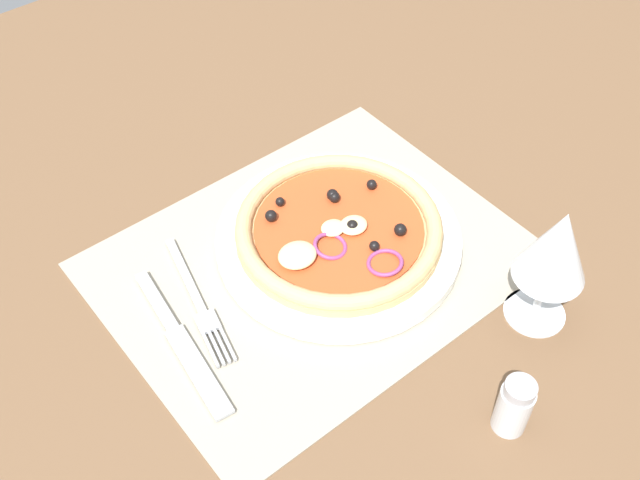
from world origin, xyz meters
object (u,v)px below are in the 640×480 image
fork (200,305)px  knife (181,342)px  wine_glass (557,248)px  pizza (338,229)px  pepper_shaker (514,406)px  plate (338,239)px

fork → knife: (3.98, 2.73, 0.03)cm
wine_glass → pizza: bearing=-63.5°
knife → wine_glass: size_ratio=1.35×
pizza → knife: pizza is taller
pepper_shaker → pizza: bearing=-94.0°
plate → pizza: bearing=29.1°
knife → wine_glass: wine_glass is taller
wine_glass → pepper_shaker: size_ratio=2.22×
pizza → plate: bearing=-150.9°
pizza → fork: 17.17cm
plate → pepper_shaker: size_ratio=4.08×
fork → wine_glass: size_ratio=1.20×
plate → fork: (16.93, -2.31, -0.50)cm
plate → pepper_shaker: 27.10cm
plate → knife: bearing=1.2°
pizza → wine_glass: wine_glass is taller
plate → fork: 17.09cm
plate → fork: bearing=-7.8°
plate → knife: plate is taller
knife → pepper_shaker: 32.71cm
plate → pizza: pizza is taller
fork → pepper_shaker: size_ratio=2.67×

